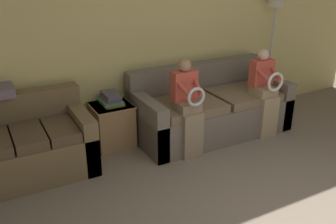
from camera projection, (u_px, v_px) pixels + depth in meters
The scene contains 8 objects.
wall_back at pixel (162, 36), 4.95m from camera, with size 7.15×0.06×2.55m.
couch_main at pixel (209, 109), 5.08m from camera, with size 2.09×0.95×0.89m.
couch_side at pixel (29, 146), 4.11m from camera, with size 1.33×0.85×0.86m.
child_left_seated at pixel (188, 105), 4.38m from camera, with size 0.31×0.37×1.17m.
child_right_seated at pixel (265, 90), 4.89m from camera, with size 0.32×0.37×1.16m.
side_shelf at pixel (112, 124), 4.72m from camera, with size 0.49×0.48×0.55m.
book_stack at pixel (111, 99), 4.59m from camera, with size 0.26×0.33×0.16m.
floor_lamp at pixel (275, 10), 5.43m from camera, with size 0.31×0.31×1.82m.
Camera 1 is at (-2.27, -1.34, 2.24)m, focal length 40.00 mm.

